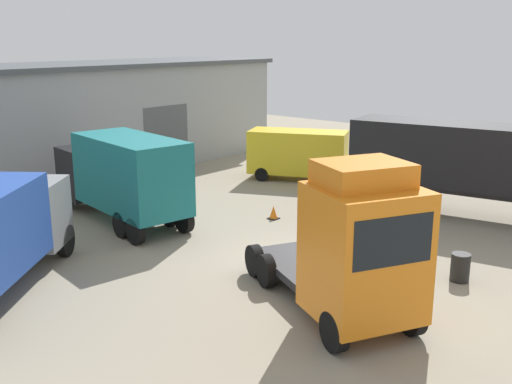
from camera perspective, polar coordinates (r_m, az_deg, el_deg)
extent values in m
plane|color=gray|center=(20.19, 3.32, -6.60)|extent=(60.00, 60.00, 0.00)
cube|color=#93999E|center=(32.42, -21.59, 5.66)|extent=(31.69, 6.17, 5.68)
cube|color=#474C51|center=(32.15, -22.08, 10.88)|extent=(32.19, 6.67, 0.25)
cube|color=#4C5156|center=(34.01, -8.54, 5.11)|extent=(3.20, 0.08, 3.60)
cube|color=orange|center=(15.02, 10.22, -5.64)|extent=(3.33, 3.29, 3.29)
cube|color=orange|center=(14.64, 10.14, 1.69)|extent=(2.64, 2.46, 0.60)
cube|color=black|center=(13.89, 12.91, -4.59)|extent=(1.90, 1.04, 1.18)
cube|color=#232326|center=(18.05, 4.80, -7.14)|extent=(3.50, 4.23, 0.24)
cylinder|color=#B2B2B7|center=(18.08, 8.52, -7.79)|extent=(1.01, 1.23, 0.56)
cylinder|color=black|center=(15.79, 14.58, -11.34)|extent=(0.73, 1.03, 1.00)
cylinder|color=black|center=(14.69, 7.47, -13.04)|extent=(0.73, 1.03, 1.00)
cylinder|color=black|center=(18.96, 7.15, -6.50)|extent=(0.73, 1.03, 1.00)
cylinder|color=black|center=(18.05, 0.98, -7.50)|extent=(0.73, 1.03, 1.00)
cylinder|color=black|center=(19.70, 5.87, -5.65)|extent=(0.73, 1.03, 1.00)
cylinder|color=black|center=(18.82, -0.10, -6.55)|extent=(0.73, 1.03, 1.00)
cube|color=black|center=(25.76, 20.67, 3.19)|extent=(4.14, 10.66, 2.54)
cube|color=#232326|center=(26.05, 20.40, 0.19)|extent=(3.40, 10.53, 0.24)
cylinder|color=black|center=(28.04, 13.90, 0.03)|extent=(0.44, 0.95, 0.91)
cylinder|color=black|center=(26.00, 12.44, -1.01)|extent=(0.44, 0.95, 0.91)
cylinder|color=black|center=(28.33, 11.98, 0.29)|extent=(0.44, 0.95, 0.91)
cylinder|color=black|center=(26.32, 10.39, -0.72)|extent=(0.44, 0.95, 0.91)
cube|color=yellow|center=(31.39, 4.01, 3.83)|extent=(3.94, 5.40, 2.22)
cube|color=yellow|center=(31.18, 7.89, 2.43)|extent=(2.19, 1.66, 0.90)
cube|color=black|center=(31.02, 7.22, 4.46)|extent=(1.56, 0.78, 0.80)
cylinder|color=black|center=(32.15, 7.26, 2.00)|extent=(0.58, 0.78, 0.72)
cylinder|color=black|center=(30.51, 6.81, 1.33)|extent=(0.58, 0.78, 0.72)
cylinder|color=black|center=(32.78, 1.33, 2.35)|extent=(0.58, 0.78, 0.72)
cylinder|color=black|center=(31.17, 0.57, 1.72)|extent=(0.58, 0.78, 0.72)
cube|color=gray|center=(21.17, -21.02, -1.87)|extent=(2.97, 3.06, 2.20)
cube|color=black|center=(21.89, -20.18, -0.20)|extent=(1.30, 1.64, 0.88)
cylinder|color=black|center=(22.31, -22.80, -4.19)|extent=(1.05, 0.91, 1.09)
cylinder|color=black|center=(21.50, -17.71, -4.41)|extent=(1.05, 0.91, 1.09)
cube|color=black|center=(27.08, -15.44, 1.91)|extent=(2.67, 2.26, 2.20)
cube|color=black|center=(27.82, -16.31, 3.01)|extent=(2.00, 0.40, 0.88)
cube|color=#197075|center=(23.82, -11.81, 1.79)|extent=(3.22, 5.60, 2.79)
cylinder|color=black|center=(27.32, -17.68, -0.52)|extent=(0.46, 1.03, 1.00)
cylinder|color=black|center=(28.16, -13.76, 0.19)|extent=(0.46, 1.03, 1.00)
cylinder|color=black|center=(22.87, -12.64, -3.05)|extent=(0.46, 1.03, 1.00)
cylinder|color=black|center=(23.87, -8.19, -2.11)|extent=(0.46, 1.03, 1.00)
cylinder|color=black|center=(22.03, -11.40, -3.67)|extent=(0.46, 1.03, 1.00)
cylinder|color=black|center=(23.06, -6.86, -2.65)|extent=(0.46, 1.03, 1.00)
cylinder|color=black|center=(19.48, 18.87, -6.81)|extent=(0.58, 0.58, 0.88)
cube|color=black|center=(24.73, 1.67, -2.53)|extent=(0.40, 0.40, 0.04)
cone|color=orange|center=(24.66, 1.68, -1.96)|extent=(0.36, 0.36, 0.55)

